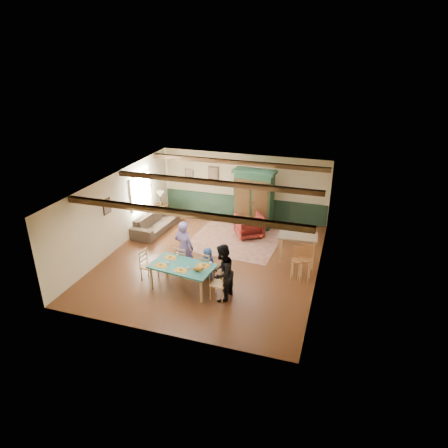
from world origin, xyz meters
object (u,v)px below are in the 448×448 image
(armoire, at_px, (254,199))
(end_table, at_px, (161,212))
(counter_table, at_px, (297,249))
(person_man, at_px, (184,248))
(cat, at_px, (198,269))
(bar_stool_left, at_px, (297,264))
(dining_chair_far_left, at_px, (183,260))
(sofa, at_px, (155,222))
(dining_chair_far_right, at_px, (207,265))
(person_child, at_px, (208,263))
(dining_table, at_px, (183,277))
(table_lamp, at_px, (161,198))
(person_woman, at_px, (222,273))
(armchair, at_px, (249,225))
(dining_chair_end_right, at_px, (219,283))
(bar_stool_right, at_px, (305,263))
(dining_chair_end_left, at_px, (149,266))

(armoire, height_order, end_table, armoire)
(counter_table, bearing_deg, person_man, -153.00)
(cat, distance_m, bar_stool_left, 3.12)
(person_man, bearing_deg, dining_chair_far_left, 90.00)
(person_man, bearing_deg, sofa, -41.05)
(dining_chair_far_right, xyz_separation_m, person_child, (0.01, 0.08, 0.03))
(dining_table, distance_m, table_lamp, 5.51)
(dining_chair_far_left, relative_size, cat, 2.64)
(person_woman, xyz_separation_m, sofa, (-3.93, 3.65, -0.51))
(dining_chair_far_left, xyz_separation_m, armchair, (1.27, 3.33, -0.05))
(dining_chair_far_right, xyz_separation_m, person_man, (-0.81, 0.18, 0.40))
(dining_chair_far_right, bearing_deg, dining_chair_end_right, 136.17)
(sofa, xyz_separation_m, bar_stool_right, (6.01, -1.89, 0.23))
(cat, bearing_deg, armchair, 91.69)
(dining_chair_end_left, xyz_separation_m, armchair, (2.13, 3.97, -0.05))
(person_man, distance_m, bar_stool_left, 3.52)
(bar_stool_left, relative_size, bar_stool_right, 0.92)
(dining_chair_far_left, xyz_separation_m, counter_table, (3.30, 1.76, 0.03))
(dining_chair_end_right, xyz_separation_m, armchair, (-0.22, 4.26, -0.05))
(dining_table, height_order, sofa, dining_table)
(armchair, height_order, bar_stool_right, bar_stool_right)
(end_table, bearing_deg, counter_table, -19.35)
(person_child, bearing_deg, table_lamp, -41.05)
(dining_chair_end_right, xyz_separation_m, person_man, (-1.48, 1.01, 0.40))
(dining_chair_end_right, distance_m, armoire, 5.26)
(dining_chair_far_right, relative_size, person_child, 0.95)
(dining_table, height_order, person_child, person_child)
(table_lamp, bearing_deg, dining_chair_far_left, -55.57)
(dining_chair_end_right, height_order, counter_table, counter_table)
(sofa, xyz_separation_m, end_table, (-0.30, 1.14, -0.03))
(dining_chair_far_left, xyz_separation_m, dining_chair_end_left, (-0.86, -0.64, 0.00))
(dining_chair_far_left, bearing_deg, person_man, -90.00)
(person_child, bearing_deg, armoire, -87.88)
(person_woman, xyz_separation_m, end_table, (-4.23, 4.79, -0.54))
(person_man, bearing_deg, table_lamp, -47.80)
(dining_chair_far_left, relative_size, dining_chair_far_right, 1.00)
(dining_table, xyz_separation_m, dining_chair_end_left, (-1.17, 0.15, 0.10))
(dining_chair_end_left, xyz_separation_m, armoire, (2.06, 4.92, 0.67))
(sofa, bearing_deg, dining_table, -139.22)
(end_table, xyz_separation_m, table_lamp, (0.00, 0.00, 0.60))
(dining_chair_far_left, bearing_deg, bar_stool_right, -160.46)
(dining_chair_far_right, bearing_deg, person_man, -5.71)
(dining_chair_far_left, height_order, armchair, dining_chair_far_left)
(armchair, bearing_deg, bar_stool_right, 101.39)
(dining_chair_far_left, height_order, dining_chair_end_right, same)
(dining_chair_end_left, height_order, cat, dining_chair_end_left)
(person_woman, relative_size, bar_stool_right, 1.50)
(person_man, distance_m, person_child, 0.90)
(dining_chair_far_right, xyz_separation_m, sofa, (-3.15, 2.80, -0.15))
(person_man, distance_m, end_table, 4.63)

